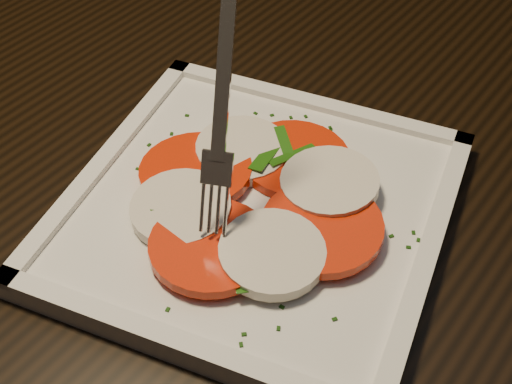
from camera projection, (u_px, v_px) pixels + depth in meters
The scene contains 5 objects.
ground at pixel (292, 367), 1.32m from camera, with size 6.00×6.00×0.00m, color black.
table at pixel (225, 188), 0.73m from camera, with size 1.25×0.88×0.75m.
plate at pixel (256, 212), 0.56m from camera, with size 0.28×0.28×0.01m, color white.
caprese_salad at pixel (256, 198), 0.55m from camera, with size 0.24×0.23×0.02m.
fork at pixel (226, 86), 0.48m from camera, with size 0.04×0.09×0.18m, color white, non-canonical shape.
Camera 1 is at (0.32, -0.61, 1.17)m, focal length 50.00 mm.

